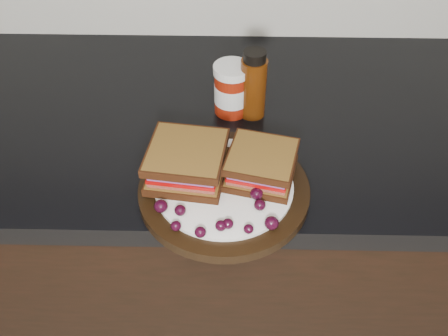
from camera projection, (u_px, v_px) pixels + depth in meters
The scene contains 27 objects.
base_cabinets at pixel (145, 253), 1.31m from camera, with size 3.96×0.58×0.86m, color black.
countertop at pixel (120, 119), 1.00m from camera, with size 3.98×0.60×0.04m, color black.
plate at pixel (224, 190), 0.82m from camera, with size 0.28×0.28×0.02m, color black.
sandwich_left at pixel (187, 162), 0.81m from camera, with size 0.12×0.12×0.06m, color brown, non-canonical shape.
sandwich_right at pixel (261, 165), 0.81m from camera, with size 0.11×0.11×0.05m, color brown, non-canonical shape.
grape_0 at pixel (161, 206), 0.76m from camera, with size 0.02×0.02×0.02m, color black.
grape_1 at pixel (180, 210), 0.76m from camera, with size 0.02×0.02×0.02m, color black.
grape_2 at pixel (176, 226), 0.74m from camera, with size 0.02×0.02×0.02m, color black.
grape_3 at pixel (200, 232), 0.73m from camera, with size 0.02×0.02×0.02m, color black.
grape_4 at pixel (221, 226), 0.74m from camera, with size 0.02×0.02×0.02m, color black.
grape_5 at pixel (228, 224), 0.74m from camera, with size 0.02×0.02×0.02m, color black.
grape_6 at pixel (249, 229), 0.73m from camera, with size 0.02×0.02×0.01m, color black.
grape_7 at pixel (272, 223), 0.74m from camera, with size 0.02×0.02×0.02m, color black.
grape_8 at pixel (260, 205), 0.76m from camera, with size 0.02×0.02×0.02m, color black.
grape_9 at pixel (257, 194), 0.78m from camera, with size 0.02×0.02×0.02m, color black.
grape_10 at pixel (280, 176), 0.81m from camera, with size 0.02×0.02×0.02m, color black.
grape_11 at pixel (264, 179), 0.81m from camera, with size 0.02×0.02×0.02m, color black.
grape_12 at pixel (264, 164), 0.83m from camera, with size 0.02×0.02×0.02m, color black.
grape_13 at pixel (195, 152), 0.85m from camera, with size 0.02×0.02×0.02m, color black.
grape_14 at pixel (184, 168), 0.82m from camera, with size 0.02×0.02×0.02m, color black.
grape_15 at pixel (186, 180), 0.80m from camera, with size 0.02×0.02×0.02m, color black.
grape_16 at pixel (169, 184), 0.80m from camera, with size 0.02×0.02×0.02m, color black.
grape_17 at pixel (197, 162), 0.83m from camera, with size 0.02×0.02×0.02m, color black.
grape_18 at pixel (181, 169), 0.82m from camera, with size 0.02×0.02×0.02m, color black.
grape_19 at pixel (179, 176), 0.81m from camera, with size 0.02×0.02×0.02m, color black.
condiment_jar at pixel (232, 89), 0.95m from camera, with size 0.07×0.07×0.10m, color maroon.
oil_bottle at pixel (253, 84), 0.93m from camera, with size 0.05×0.05×0.14m, color #441D06.
Camera 1 is at (0.23, 0.92, 1.50)m, focal length 40.00 mm.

